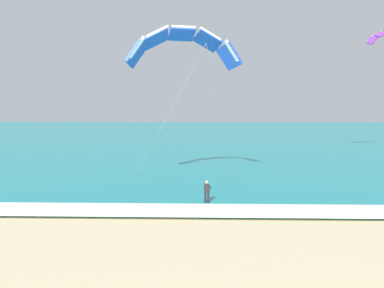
# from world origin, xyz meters

# --- Properties ---
(sea) EXTENTS (200.00, 120.00, 0.20)m
(sea) POSITION_xyz_m (0.00, 74.13, 0.10)
(sea) COLOR teal
(sea) RESTS_ON ground
(surf_foam) EXTENTS (200.00, 2.99, 0.04)m
(surf_foam) POSITION_xyz_m (0.00, 15.13, 0.22)
(surf_foam) COLOR white
(surf_foam) RESTS_ON sea
(surfboard) EXTENTS (0.68, 1.46, 0.09)m
(surfboard) POSITION_xyz_m (-5.40, 17.05, 0.03)
(surfboard) COLOR yellow
(surfboard) RESTS_ON ground
(kitesurfer) EXTENTS (0.58, 0.58, 1.69)m
(kitesurfer) POSITION_xyz_m (-5.40, 17.07, 0.94)
(kitesurfer) COLOR #232328
(kitesurfer) RESTS_ON ground
(kite_primary) EXTENTS (9.31, 8.44, 11.79)m
(kite_primary) POSITION_xyz_m (-7.30, 24.01, 11.56)
(kite_primary) COLOR blue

